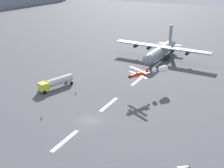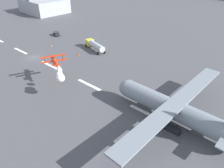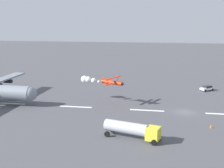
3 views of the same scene
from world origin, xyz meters
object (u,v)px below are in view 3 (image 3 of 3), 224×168
object	(u,v)px
fuel_tanker_truck	(132,129)
traffic_cone_near	(211,126)
stunt_biplane_red	(96,80)
followme_car_yellow	(207,88)
traffic_cone_far	(139,124)

from	to	relation	value
fuel_tanker_truck	traffic_cone_near	bearing A→B (deg)	-151.44
stunt_biplane_red	traffic_cone_near	size ratio (longest dim) A/B	16.72
followme_car_yellow	traffic_cone_far	world-z (taller)	followme_car_yellow
stunt_biplane_red	traffic_cone_near	xyz separation A→B (m)	(-26.57, 15.85, -5.08)
fuel_tanker_truck	traffic_cone_far	world-z (taller)	fuel_tanker_truck
traffic_cone_far	followme_car_yellow	bearing A→B (deg)	-117.36
traffic_cone_near	followme_car_yellow	bearing A→B (deg)	-96.01
stunt_biplane_red	traffic_cone_far	world-z (taller)	stunt_biplane_red
traffic_cone_near	traffic_cone_far	xyz separation A→B (m)	(14.01, 0.86, 0.00)
fuel_tanker_truck	traffic_cone_near	world-z (taller)	fuel_tanker_truck
fuel_tanker_truck	followme_car_yellow	size ratio (longest dim) A/B	2.42
fuel_tanker_truck	followme_car_yellow	xyz separation A→B (m)	(-18.03, -40.83, -0.94)
stunt_biplane_red	traffic_cone_near	distance (m)	31.35
stunt_biplane_red	traffic_cone_far	distance (m)	21.52
followme_car_yellow	traffic_cone_far	bearing A→B (deg)	62.64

